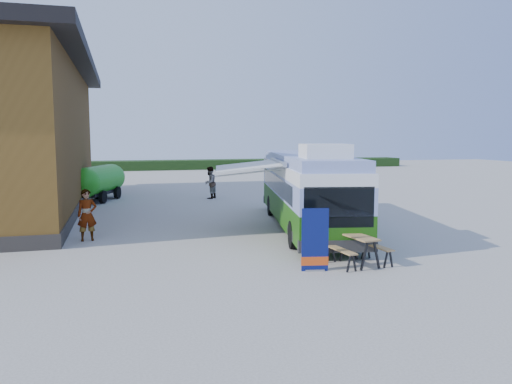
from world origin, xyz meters
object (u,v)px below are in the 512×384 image
object	(u,v)px
bus	(306,188)
person_a	(87,215)
person_b	(210,183)
picnic_table	(359,243)
banner	(315,246)
slurry_tanker	(99,181)

from	to	relation	value
bus	person_a	bearing A→B (deg)	-167.08
person_a	person_b	size ratio (longest dim) A/B	0.97
person_b	picnic_table	bearing A→B (deg)	42.72
bus	banner	bearing A→B (deg)	-97.82
slurry_tanker	banner	bearing A→B (deg)	-49.12
person_a	banner	bearing A→B (deg)	-53.38
bus	picnic_table	xyz separation A→B (m)	(-0.59, -5.79, -0.99)
banner	person_b	size ratio (longest dim) A/B	0.92
person_b	banner	bearing A→B (deg)	37.55
bus	slurry_tanker	xyz separation A→B (m)	(-8.22, 10.91, -0.48)
picnic_table	person_a	world-z (taller)	person_a
person_a	slurry_tanker	distance (m)	11.21
bus	slurry_tanker	distance (m)	13.67
bus	banner	distance (m)	6.45
picnic_table	banner	bearing A→B (deg)	-176.60
banner	picnic_table	distance (m)	1.48
picnic_table	person_b	bearing A→B (deg)	88.51
person_b	slurry_tanker	world-z (taller)	slurry_tanker
bus	slurry_tanker	bearing A→B (deg)	137.84
picnic_table	person_b	xyz separation A→B (m)	(-1.45, 16.08, 0.31)
banner	slurry_tanker	world-z (taller)	slurry_tanker
person_a	person_b	world-z (taller)	person_b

